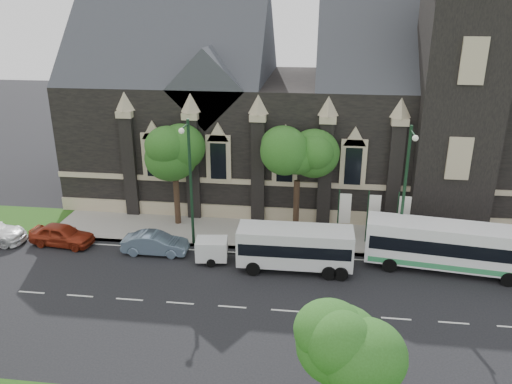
% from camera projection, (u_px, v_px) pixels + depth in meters
% --- Properties ---
extents(ground, '(160.00, 160.00, 0.00)m').
position_uv_depth(ground, '(232.00, 307.00, 28.31)').
color(ground, black).
rests_on(ground, ground).
extents(sidewalk, '(80.00, 5.00, 0.15)m').
position_uv_depth(sidewalk, '(254.00, 233.00, 37.10)').
color(sidewalk, '#9B948D').
rests_on(sidewalk, ground).
extents(museum, '(40.00, 17.70, 29.90)m').
position_uv_depth(museum, '(329.00, 102.00, 42.23)').
color(museum, black).
rests_on(museum, ground).
extents(tree_park_east, '(3.40, 3.40, 6.28)m').
position_uv_depth(tree_park_east, '(361.00, 358.00, 17.30)').
color(tree_park_east, black).
rests_on(tree_park_east, ground).
extents(tree_walk_right, '(4.08, 4.08, 7.80)m').
position_uv_depth(tree_walk_right, '(301.00, 155.00, 35.81)').
color(tree_walk_right, black).
rests_on(tree_walk_right, ground).
extents(tree_walk_left, '(3.91, 3.91, 7.64)m').
position_uv_depth(tree_walk_left, '(178.00, 152.00, 36.88)').
color(tree_walk_left, black).
rests_on(tree_walk_left, ground).
extents(street_lamp_near, '(0.36, 1.88, 9.00)m').
position_uv_depth(street_lamp_near, '(405.00, 186.00, 31.90)').
color(street_lamp_near, '#16321E').
rests_on(street_lamp_near, ground).
extents(street_lamp_mid, '(0.36, 1.88, 9.00)m').
position_uv_depth(street_lamp_mid, '(190.00, 177.00, 33.55)').
color(street_lamp_mid, '#16321E').
rests_on(street_lamp_mid, ground).
extents(banner_flag_left, '(0.90, 0.10, 4.00)m').
position_uv_depth(banner_flag_left, '(342.00, 211.00, 35.08)').
color(banner_flag_left, '#16321E').
rests_on(banner_flag_left, ground).
extents(banner_flag_center, '(0.90, 0.10, 4.00)m').
position_uv_depth(banner_flag_center, '(372.00, 213.00, 34.84)').
color(banner_flag_center, '#16321E').
rests_on(banner_flag_center, ground).
extents(banner_flag_right, '(0.90, 0.10, 4.00)m').
position_uv_depth(banner_flag_right, '(401.00, 214.00, 34.61)').
color(banner_flag_right, '#16321E').
rests_on(banner_flag_right, ground).
extents(tour_coach, '(10.88, 3.64, 3.12)m').
position_uv_depth(tour_coach, '(454.00, 246.00, 31.54)').
color(tour_coach, white).
rests_on(tour_coach, ground).
extents(shuttle_bus, '(7.25, 2.62, 2.79)m').
position_uv_depth(shuttle_bus, '(295.00, 246.00, 31.81)').
color(shuttle_bus, silver).
rests_on(shuttle_bus, ground).
extents(box_trailer, '(3.02, 1.78, 1.58)m').
position_uv_depth(box_trailer, '(212.00, 249.00, 32.96)').
color(box_trailer, silver).
rests_on(box_trailer, ground).
extents(sedan, '(4.45, 1.60, 1.46)m').
position_uv_depth(sedan, '(155.00, 243.00, 34.11)').
color(sedan, slate).
rests_on(sedan, ground).
extents(car_far_red, '(4.67, 2.28, 1.54)m').
position_uv_depth(car_far_red, '(62.00, 235.00, 35.28)').
color(car_far_red, maroon).
rests_on(car_far_red, ground).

